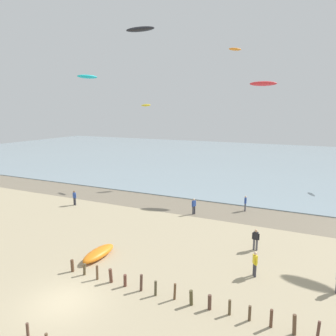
{
  "coord_description": "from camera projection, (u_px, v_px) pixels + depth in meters",
  "views": [
    {
      "loc": [
        12.33,
        -12.1,
        10.8
      ],
      "look_at": [
        1.88,
        10.15,
        6.24
      ],
      "focal_mm": 33.31,
      "sensor_mm": 36.0,
      "label": 1
    }
  ],
  "objects": [
    {
      "name": "ground_plane",
      "position": [
        64.0,
        301.0,
        17.89
      ],
      "size": [
        160.0,
        160.0,
        0.0
      ],
      "primitive_type": "plane",
      "color": "tan"
    },
    {
      "name": "wet_sand_strip",
      "position": [
        189.0,
        207.0,
        35.39
      ],
      "size": [
        120.0,
        5.77,
        0.01
      ],
      "primitive_type": "cube",
      "color": "#7A6D59",
      "rests_on": "ground"
    },
    {
      "name": "sea",
      "position": [
        251.0,
        160.0,
        69.1
      ],
      "size": [
        160.0,
        70.0,
        0.1
      ],
      "primitive_type": "cube",
      "color": "#7F939E",
      "rests_on": "ground"
    },
    {
      "name": "groyne_near",
      "position": [
        186.0,
        296.0,
        17.63
      ],
      "size": [
        17.44,
        0.34,
        1.05
      ],
      "color": "brown",
      "rests_on": "ground"
    },
    {
      "name": "person_nearest_camera",
      "position": [
        194.0,
        206.0,
        32.75
      ],
      "size": [
        0.36,
        0.51,
        1.71
      ],
      "color": "#383842",
      "rests_on": "ground"
    },
    {
      "name": "person_by_waterline",
      "position": [
        256.0,
        239.0,
        24.3
      ],
      "size": [
        0.57,
        0.24,
        1.71
      ],
      "color": "#4C4C56",
      "rests_on": "ground"
    },
    {
      "name": "person_left_flank",
      "position": [
        245.0,
        203.0,
        33.78
      ],
      "size": [
        0.27,
        0.57,
        1.71
      ],
      "color": "#4C4C56",
      "rests_on": "ground"
    },
    {
      "name": "person_right_flank",
      "position": [
        74.0,
        197.0,
        35.93
      ],
      "size": [
        0.56,
        0.29,
        1.71
      ],
      "color": "#383842",
      "rests_on": "ground"
    },
    {
      "name": "person_far_down_beach",
      "position": [
        255.0,
        263.0,
        20.46
      ],
      "size": [
        0.37,
        0.51,
        1.71
      ],
      "color": "#383842",
      "rests_on": "ground"
    },
    {
      "name": "grounded_kite",
      "position": [
        99.0,
        253.0,
        23.18
      ],
      "size": [
        1.22,
        3.3,
        0.66
      ],
      "primitive_type": "ellipsoid",
      "rotation": [
        0.0,
        0.0,
        4.7
      ],
      "color": "orange",
      "rests_on": "ground"
    },
    {
      "name": "kite_aloft_1",
      "position": [
        263.0,
        84.0,
        38.31
      ],
      "size": [
        3.45,
        1.92,
        0.72
      ],
      "primitive_type": "ellipsoid",
      "rotation": [
        0.2,
        0.0,
        3.39
      ],
      "color": "red"
    },
    {
      "name": "kite_aloft_2",
      "position": [
        87.0,
        77.0,
        49.89
      ],
      "size": [
        2.55,
        3.6,
        0.7
      ],
      "primitive_type": "ellipsoid",
      "rotation": [
        0.14,
        0.0,
        4.26
      ],
      "color": "#19B2B7"
    },
    {
      "name": "kite_aloft_3",
      "position": [
        235.0,
        49.0,
        47.3
      ],
      "size": [
        2.06,
        2.08,
        0.47
      ],
      "primitive_type": "ellipsoid",
      "rotation": [
        -0.19,
        0.0,
        0.8
      ],
      "color": "orange"
    },
    {
      "name": "kite_aloft_6",
      "position": [
        146.0,
        105.0,
        44.05
      ],
      "size": [
        2.02,
        1.29,
        0.46
      ],
      "primitive_type": "ellipsoid",
      "rotation": [
        -0.28,
        0.0,
        2.79
      ],
      "color": "yellow"
    },
    {
      "name": "kite_aloft_7",
      "position": [
        140.0,
        29.0,
        31.57
      ],
      "size": [
        3.25,
        1.38,
        0.73
      ],
      "primitive_type": "ellipsoid",
      "rotation": [
        0.24,
        0.0,
        0.09
      ],
      "color": "black"
    }
  ]
}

